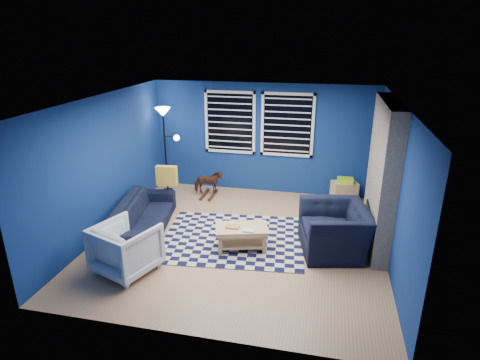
% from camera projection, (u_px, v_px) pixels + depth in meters
% --- Properties ---
extents(floor, '(5.00, 5.00, 0.00)m').
position_uv_depth(floor, '(239.00, 240.00, 7.22)').
color(floor, tan).
rests_on(floor, ground).
extents(ceiling, '(5.00, 5.00, 0.00)m').
position_uv_depth(ceiling, '(239.00, 100.00, 6.35)').
color(ceiling, white).
rests_on(ceiling, wall_back).
extents(wall_back, '(5.00, 0.00, 5.00)m').
position_uv_depth(wall_back, '(263.00, 139.00, 9.08)').
color(wall_back, navy).
rests_on(wall_back, floor).
extents(wall_left, '(0.00, 5.00, 5.00)m').
position_uv_depth(wall_left, '(105.00, 165.00, 7.29)').
color(wall_left, navy).
rests_on(wall_left, floor).
extents(wall_right, '(0.00, 5.00, 5.00)m').
position_uv_depth(wall_right, '(394.00, 186.00, 6.28)').
color(wall_right, navy).
rests_on(wall_right, floor).
extents(fireplace, '(0.65, 2.00, 2.50)m').
position_uv_depth(fireplace, '(381.00, 178.00, 6.79)').
color(fireplace, gray).
rests_on(fireplace, floor).
extents(window_left, '(1.17, 0.06, 1.42)m').
position_uv_depth(window_left, '(230.00, 122.00, 9.07)').
color(window_left, black).
rests_on(window_left, wall_back).
extents(window_right, '(1.17, 0.06, 1.42)m').
position_uv_depth(window_right, '(287.00, 125.00, 8.81)').
color(window_right, black).
rests_on(window_right, wall_back).
extents(tv, '(0.07, 1.00, 0.58)m').
position_uv_depth(tv, '(378.00, 144.00, 8.08)').
color(tv, black).
rests_on(tv, wall_right).
extents(rug, '(2.68, 2.24, 0.02)m').
position_uv_depth(rug, '(233.00, 238.00, 7.25)').
color(rug, black).
rests_on(rug, floor).
extents(sofa, '(2.21, 1.18, 0.61)m').
position_uv_depth(sofa, '(143.00, 216.00, 7.46)').
color(sofa, black).
rests_on(sofa, floor).
extents(armchair_big, '(1.42, 1.30, 0.79)m').
position_uv_depth(armchair_big, '(335.00, 230.00, 6.74)').
color(armchair_big, black).
rests_on(armchair_big, floor).
extents(armchair_bent, '(1.09, 1.11, 0.79)m').
position_uv_depth(armchair_bent, '(126.00, 248.00, 6.16)').
color(armchair_bent, gray).
rests_on(armchair_bent, floor).
extents(rocking_horse, '(0.49, 0.68, 0.53)m').
position_uv_depth(rocking_horse, '(208.00, 182.00, 9.04)').
color(rocking_horse, '#422915').
rests_on(rocking_horse, floor).
extents(coffee_table, '(0.98, 0.73, 0.44)m').
position_uv_depth(coffee_table, '(241.00, 233.00, 6.81)').
color(coffee_table, tan).
rests_on(coffee_table, rug).
extents(cabinet, '(0.62, 0.51, 0.53)m').
position_uv_depth(cabinet, '(344.00, 191.00, 8.82)').
color(cabinet, tan).
rests_on(cabinet, floor).
extents(floor_lamp, '(0.54, 0.33, 1.97)m').
position_uv_depth(floor_lamp, '(164.00, 124.00, 8.89)').
color(floor_lamp, black).
rests_on(floor_lamp, floor).
extents(throw_pillow, '(0.43, 0.17, 0.40)m').
position_uv_depth(throw_pillow, '(167.00, 176.00, 8.04)').
color(throw_pillow, gold).
rests_on(throw_pillow, sofa).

